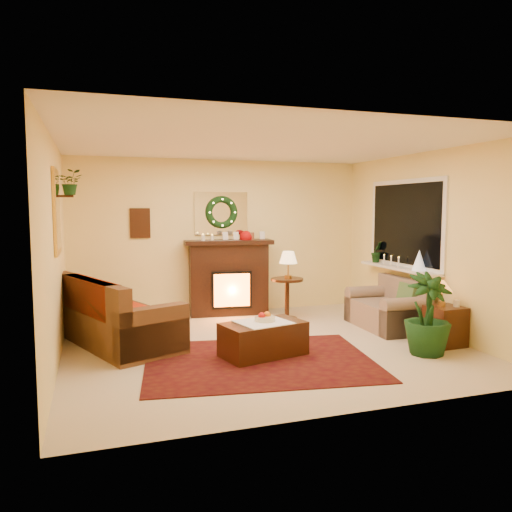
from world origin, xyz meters
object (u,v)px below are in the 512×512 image
object	(u,v)px
side_table_round	(287,300)
end_table_square	(445,325)
loveseat	(386,300)
sofa	(118,311)
coffee_table	(263,339)
fireplace	(228,282)

from	to	relation	value
side_table_round	end_table_square	world-z (taller)	side_table_round
loveseat	end_table_square	size ratio (longest dim) A/B	2.48
sofa	coffee_table	world-z (taller)	sofa
sofa	side_table_round	xyz separation A→B (m)	(2.66, 0.62, -0.10)
side_table_round	coffee_table	size ratio (longest dim) A/B	0.68
coffee_table	side_table_round	bearing A→B (deg)	46.28
fireplace	coffee_table	xyz separation A→B (m)	(-0.23, -2.45, -0.34)
fireplace	end_table_square	distance (m)	3.52
sofa	coffee_table	size ratio (longest dim) A/B	2.11
sofa	coffee_table	bearing A→B (deg)	-56.95
sofa	fireplace	bearing A→B (deg)	12.74
loveseat	end_table_square	distance (m)	1.10
loveseat	side_table_round	distance (m)	1.56
sofa	fireplace	xyz separation A→B (m)	(1.87, 1.30, 0.12)
end_table_square	coffee_table	bearing A→B (deg)	173.05
fireplace	coffee_table	distance (m)	2.48
fireplace	coffee_table	bearing A→B (deg)	-89.59
fireplace	sofa	bearing A→B (deg)	-139.60
sofa	side_table_round	bearing A→B (deg)	-8.97
sofa	side_table_round	distance (m)	2.74
coffee_table	end_table_square	bearing A→B (deg)	-20.72
end_table_square	coffee_table	distance (m)	2.44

